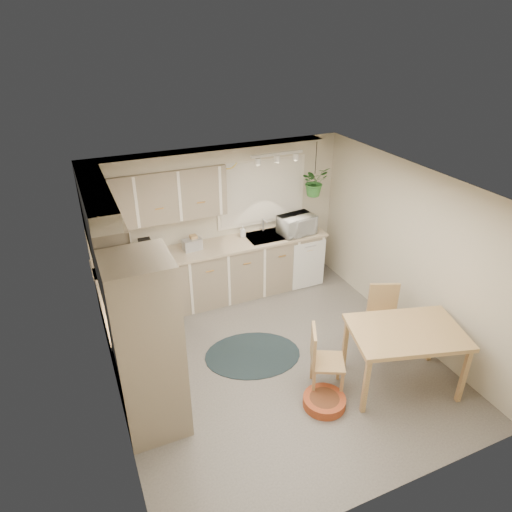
{
  "coord_description": "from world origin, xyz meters",
  "views": [
    {
      "loc": [
        -2.13,
        -4.17,
        4.05
      ],
      "look_at": [
        -0.06,
        0.55,
        1.34
      ],
      "focal_mm": 32.0,
      "sensor_mm": 36.0,
      "label": 1
    }
  ],
  "objects_px": {
    "dining_table": "(402,358)",
    "microwave": "(297,223)",
    "chair_left": "(328,360)",
    "chair_back": "(385,321)",
    "pet_bed": "(324,401)",
    "braided_rug": "(253,355)"
  },
  "relations": [
    {
      "from": "dining_table",
      "to": "pet_bed",
      "type": "xyz_separation_m",
      "value": [
        -1.03,
        0.06,
        -0.35
      ]
    },
    {
      "from": "dining_table",
      "to": "microwave",
      "type": "distance_m",
      "value": 2.75
    },
    {
      "from": "dining_table",
      "to": "braided_rug",
      "type": "relative_size",
      "value": 1.01
    },
    {
      "from": "chair_left",
      "to": "chair_back",
      "type": "distance_m",
      "value": 1.16
    },
    {
      "from": "chair_left",
      "to": "microwave",
      "type": "relative_size",
      "value": 1.54
    },
    {
      "from": "chair_left",
      "to": "braided_rug",
      "type": "relative_size",
      "value": 0.67
    },
    {
      "from": "braided_rug",
      "to": "microwave",
      "type": "bearing_deg",
      "value": 45.91
    },
    {
      "from": "dining_table",
      "to": "braided_rug",
      "type": "height_order",
      "value": "dining_table"
    },
    {
      "from": "chair_left",
      "to": "dining_table",
      "type": "bearing_deg",
      "value": 97.4
    },
    {
      "from": "chair_back",
      "to": "microwave",
      "type": "xyz_separation_m",
      "value": [
        -0.29,
        2.0,
        0.67
      ]
    },
    {
      "from": "chair_back",
      "to": "pet_bed",
      "type": "relative_size",
      "value": 1.82
    },
    {
      "from": "chair_back",
      "to": "braided_rug",
      "type": "bearing_deg",
      "value": 3.43
    },
    {
      "from": "dining_table",
      "to": "chair_left",
      "type": "distance_m",
      "value": 0.91
    },
    {
      "from": "chair_left",
      "to": "pet_bed",
      "type": "distance_m",
      "value": 0.47
    },
    {
      "from": "braided_rug",
      "to": "dining_table",
      "type": "bearing_deg",
      "value": -40.15
    },
    {
      "from": "dining_table",
      "to": "microwave",
      "type": "relative_size",
      "value": 2.32
    },
    {
      "from": "dining_table",
      "to": "chair_left",
      "type": "bearing_deg",
      "value": 160.99
    },
    {
      "from": "braided_rug",
      "to": "pet_bed",
      "type": "height_order",
      "value": "pet_bed"
    },
    {
      "from": "pet_bed",
      "to": "chair_left",
      "type": "bearing_deg",
      "value": 55.41
    },
    {
      "from": "pet_bed",
      "to": "microwave",
      "type": "relative_size",
      "value": 0.9
    },
    {
      "from": "chair_back",
      "to": "pet_bed",
      "type": "bearing_deg",
      "value": 47.04
    },
    {
      "from": "chair_left",
      "to": "braided_rug",
      "type": "height_order",
      "value": "chair_left"
    }
  ]
}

